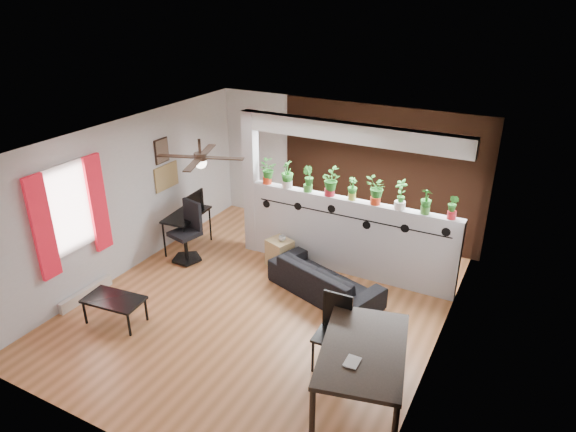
{
  "coord_description": "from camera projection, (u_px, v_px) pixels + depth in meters",
  "views": [
    {
      "loc": [
        3.47,
        -5.77,
        4.54
      ],
      "look_at": [
        0.11,
        0.6,
        1.27
      ],
      "focal_mm": 32.0,
      "sensor_mm": 36.0,
      "label": 1
    }
  ],
  "objects": [
    {
      "name": "dining_table",
      "position": [
        363.0,
        354.0,
        5.76
      ],
      "size": [
        1.25,
        1.7,
        0.83
      ],
      "color": "black",
      "rests_on": "ground"
    },
    {
      "name": "ceiling_fan",
      "position": [
        200.0,
        159.0,
        7.14
      ],
      "size": [
        1.19,
        1.19,
        0.43
      ],
      "color": "black",
      "rests_on": "room_shell"
    },
    {
      "name": "folding_chair",
      "position": [
        334.0,
        325.0,
        6.48
      ],
      "size": [
        0.43,
        0.43,
        1.02
      ],
      "color": "black",
      "rests_on": "ground"
    },
    {
      "name": "potted_plant_5",
      "position": [
        376.0,
        190.0,
        8.04
      ],
      "size": [
        0.29,
        0.3,
        0.45
      ],
      "color": "red",
      "rests_on": "partition_wall"
    },
    {
      "name": "potted_plant_2",
      "position": [
        308.0,
        178.0,
        8.55
      ],
      "size": [
        0.26,
        0.22,
        0.43
      ],
      "color": "green",
      "rests_on": "partition_wall"
    },
    {
      "name": "corkboard",
      "position": [
        166.0,
        177.0,
        9.3
      ],
      "size": [
        0.03,
        0.6,
        0.45
      ],
      "primitive_type": "cube",
      "color": "#987B49",
      "rests_on": "room_shell"
    },
    {
      "name": "pier_column",
      "position": [
        251.0,
        183.0,
        9.14
      ],
      "size": [
        0.22,
        0.2,
        2.6
      ],
      "primitive_type": "cube",
      "color": "#BCBCC1",
      "rests_on": "ground"
    },
    {
      "name": "vine_decal",
      "position": [
        349.0,
        217.0,
        8.34
      ],
      "size": [
        3.31,
        0.01,
        0.3
      ],
      "color": "black",
      "rests_on": "partition_wall"
    },
    {
      "name": "potted_plant_3",
      "position": [
        330.0,
        181.0,
        8.37
      ],
      "size": [
        0.31,
        0.32,
        0.47
      ],
      "color": "red",
      "rests_on": "partition_wall"
    },
    {
      "name": "window_assembly",
      "position": [
        70.0,
        211.0,
        7.49
      ],
      "size": [
        0.09,
        1.3,
        1.55
      ],
      "color": "white",
      "rests_on": "room_shell"
    },
    {
      "name": "office_chair",
      "position": [
        188.0,
        236.0,
        9.07
      ],
      "size": [
        0.56,
        0.56,
        1.08
      ],
      "color": "black",
      "rests_on": "ground"
    },
    {
      "name": "potted_plant_4",
      "position": [
        352.0,
        188.0,
        8.22
      ],
      "size": [
        0.2,
        0.22,
        0.37
      ],
      "color": "#CCD24A",
      "rests_on": "partition_wall"
    },
    {
      "name": "book",
      "position": [
        345.0,
        360.0,
        5.52
      ],
      "size": [
        0.16,
        0.21,
        0.02
      ],
      "primitive_type": "imported",
      "rotation": [
        0.0,
        0.0,
        0.02
      ],
      "color": "gray",
      "rests_on": "dining_table"
    },
    {
      "name": "cube_shelf",
      "position": [
        280.0,
        253.0,
        8.98
      ],
      "size": [
        0.49,
        0.47,
        0.49
      ],
      "primitive_type": "cube",
      "rotation": [
        0.0,
        0.0,
        -0.34
      ],
      "color": "tan",
      "rests_on": "ground"
    },
    {
      "name": "cup",
      "position": [
        282.0,
        238.0,
        8.84
      ],
      "size": [
        0.14,
        0.14,
        0.1
      ],
      "primitive_type": "imported",
      "rotation": [
        0.0,
        0.0,
        -0.2
      ],
      "color": "gray",
      "rests_on": "cube_shelf"
    },
    {
      "name": "sofa",
      "position": [
        325.0,
        280.0,
        8.11
      ],
      "size": [
        1.94,
        1.24,
        0.53
      ],
      "primitive_type": "imported",
      "rotation": [
        0.0,
        0.0,
        2.82
      ],
      "color": "black",
      "rests_on": "ground"
    },
    {
      "name": "baseboard_heater",
      "position": [
        86.0,
        294.0,
        8.07
      ],
      "size": [
        0.08,
        1.0,
        0.18
      ],
      "primitive_type": "cube",
      "color": "silver",
      "rests_on": "ground"
    },
    {
      "name": "potted_plant_7",
      "position": [
        426.0,
        201.0,
        7.71
      ],
      "size": [
        0.22,
        0.18,
        0.4
      ],
      "color": "#408430",
      "rests_on": "partition_wall"
    },
    {
      "name": "potted_plant_1",
      "position": [
        287.0,
        174.0,
        8.71
      ],
      "size": [
        0.29,
        0.31,
        0.48
      ],
      "color": "silver",
      "rests_on": "partition_wall"
    },
    {
      "name": "potted_plant_6",
      "position": [
        401.0,
        194.0,
        7.87
      ],
      "size": [
        0.31,
        0.28,
        0.48
      ],
      "color": "white",
      "rests_on": "partition_wall"
    },
    {
      "name": "ceiling_header",
      "position": [
        355.0,
        133.0,
        7.85
      ],
      "size": [
        3.6,
        0.18,
        0.3
      ],
      "primitive_type": "cube",
      "color": "silver",
      "rests_on": "room_shell"
    },
    {
      "name": "partition_wall",
      "position": [
        350.0,
        237.0,
        8.58
      ],
      "size": [
        3.6,
        0.18,
        1.35
      ],
      "primitive_type": "cube",
      "color": "#BCBCC1",
      "rests_on": "ground"
    },
    {
      "name": "framed_art",
      "position": [
        162.0,
        151.0,
        9.05
      ],
      "size": [
        0.03,
        0.34,
        0.44
      ],
      "color": "#8C7259",
      "rests_on": "room_shell"
    },
    {
      "name": "computer_desk",
      "position": [
        187.0,
        217.0,
        9.4
      ],
      "size": [
        0.61,
        1.03,
        0.71
      ],
      "color": "black",
      "rests_on": "ground"
    },
    {
      "name": "potted_plant_0",
      "position": [
        267.0,
        171.0,
        8.88
      ],
      "size": [
        0.23,
        0.19,
        0.43
      ],
      "color": "#EC3F1B",
      "rests_on": "partition_wall"
    },
    {
      "name": "brick_panel",
      "position": [
        381.0,
        175.0,
        9.51
      ],
      "size": [
        3.9,
        0.05,
        2.6
      ],
      "primitive_type": "cube",
      "color": "brown",
      "rests_on": "ground"
    },
    {
      "name": "monitor",
      "position": [
        191.0,
        206.0,
        9.45
      ],
      "size": [
        0.35,
        0.08,
        0.19
      ],
      "primitive_type": "imported",
      "rotation": [
        0.0,
        0.0,
        1.64
      ],
      "color": "black",
      "rests_on": "computer_desk"
    },
    {
      "name": "room_shell",
      "position": [
        262.0,
        228.0,
        7.46
      ],
      "size": [
        6.3,
        7.1,
        2.9
      ],
      "color": "#9B5D32",
      "rests_on": "ground"
    },
    {
      "name": "coffee_table",
      "position": [
        114.0,
        301.0,
        7.41
      ],
      "size": [
        0.9,
        0.57,
        0.4
      ],
      "color": "black",
      "rests_on": "ground"
    },
    {
      "name": "potted_plant_8",
      "position": [
        453.0,
        206.0,
        7.55
      ],
      "size": [
        0.24,
        0.22,
        0.39
      ],
      "color": "red",
      "rests_on": "partition_wall"
    }
  ]
}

